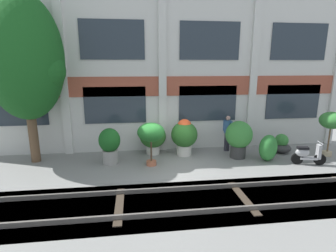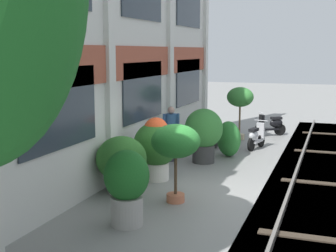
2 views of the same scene
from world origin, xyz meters
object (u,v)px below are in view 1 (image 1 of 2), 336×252
(potted_plant_fluted_column, at_px, (110,144))
(resident_by_doorway, at_px, (227,132))
(topiary_hedge, at_px, (268,148))
(potted_plant_glazed_jar, at_px, (153,137))
(potted_plant_tall_urn, at_px, (151,133))
(potted_plant_terracotta_small, at_px, (331,122))
(scooter_second_parked, at_px, (307,155))
(potted_plant_ribbed_drum, at_px, (184,135))
(potted_plant_stone_basin, at_px, (239,137))
(broadleaf_tree, at_px, (24,60))
(potted_plant_wide_bowl, at_px, (281,145))

(potted_plant_fluted_column, xyz_separation_m, resident_by_doorway, (5.47, 1.02, 0.07))
(topiary_hedge, bearing_deg, potted_plant_glazed_jar, 162.55)
(potted_plant_tall_urn, xyz_separation_m, potted_plant_terracotta_small, (8.10, 0.15, 0.22))
(scooter_second_parked, distance_m, topiary_hedge, 1.54)
(potted_plant_ribbed_drum, distance_m, potted_plant_fluted_column, 3.37)
(potted_plant_stone_basin, xyz_separation_m, potted_plant_terracotta_small, (4.17, -0.29, 0.63))
(potted_plant_ribbed_drum, distance_m, resident_by_doorway, 2.20)
(potted_plant_stone_basin, relative_size, scooter_second_parked, 1.23)
(potted_plant_terracotta_small, xyz_separation_m, resident_by_doorway, (-4.34, 1.29, -0.67))
(potted_plant_ribbed_drum, relative_size, potted_plant_terracotta_small, 0.83)
(potted_plant_terracotta_small, bearing_deg, topiary_hedge, -175.33)
(potted_plant_terracotta_small, bearing_deg, potted_plant_tall_urn, -178.93)
(broadleaf_tree, relative_size, potted_plant_fluted_column, 4.51)
(broadleaf_tree, distance_m, resident_by_doorway, 9.31)
(potted_plant_fluted_column, bearing_deg, potted_plant_tall_urn, -14.02)
(scooter_second_parked, bearing_deg, potted_plant_terracotta_small, 42.15)
(potted_plant_ribbed_drum, bearing_deg, potted_plant_tall_urn, -145.39)
(scooter_second_parked, relative_size, resident_by_doorway, 0.80)
(potted_plant_ribbed_drum, relative_size, scooter_second_parked, 1.24)
(potted_plant_stone_basin, xyz_separation_m, potted_plant_glazed_jar, (-3.75, 1.00, -0.16))
(broadleaf_tree, xyz_separation_m, potted_plant_terracotta_small, (13.02, -0.93, -2.68))
(topiary_hedge, bearing_deg, potted_plant_terracotta_small, 4.67)
(potted_plant_stone_basin, distance_m, potted_plant_glazed_jar, 3.88)
(potted_plant_ribbed_drum, bearing_deg, potted_plant_fluted_column, -168.48)
(potted_plant_stone_basin, distance_m, potted_plant_tall_urn, 3.97)
(potted_plant_tall_urn, xyz_separation_m, topiary_hedge, (5.06, -0.10, -0.80))
(broadleaf_tree, height_order, potted_plant_tall_urn, broadleaf_tree)
(potted_plant_tall_urn, relative_size, potted_plant_glazed_jar, 1.28)
(potted_plant_wide_bowl, bearing_deg, resident_by_doorway, 167.17)
(potted_plant_tall_urn, bearing_deg, topiary_hedge, -1.10)
(topiary_hedge, bearing_deg, scooter_second_parked, -25.41)
(potted_plant_fluted_column, height_order, potted_plant_wide_bowl, potted_plant_fluted_column)
(potted_plant_terracotta_small, height_order, topiary_hedge, potted_plant_terracotta_small)
(potted_plant_tall_urn, bearing_deg, potted_plant_ribbed_drum, 34.61)
(scooter_second_parked, bearing_deg, potted_plant_fluted_column, -174.91)
(potted_plant_ribbed_drum, height_order, potted_plant_terracotta_small, potted_plant_terracotta_small)
(potted_plant_ribbed_drum, relative_size, potted_plant_stone_basin, 1.01)
(potted_plant_tall_urn, height_order, topiary_hedge, potted_plant_tall_urn)
(potted_plant_glazed_jar, xyz_separation_m, topiary_hedge, (4.88, -1.54, -0.23))
(potted_plant_ribbed_drum, relative_size, potted_plant_tall_urn, 0.94)
(broadleaf_tree, xyz_separation_m, resident_by_doorway, (8.68, 0.36, -3.34))
(potted_plant_wide_bowl, bearing_deg, topiary_hedge, -140.65)
(potted_plant_glazed_jar, bearing_deg, potted_plant_ribbed_drum, -13.50)
(potted_plant_wide_bowl, relative_size, resident_by_doorway, 0.53)
(potted_plant_terracotta_small, distance_m, topiary_hedge, 3.21)
(potted_plant_fluted_column, bearing_deg, resident_by_doorway, 10.53)
(potted_plant_glazed_jar, height_order, potted_plant_wide_bowl, potted_plant_glazed_jar)
(potted_plant_stone_basin, bearing_deg, resident_by_doorway, 99.21)
(potted_plant_glazed_jar, height_order, topiary_hedge, potted_plant_glazed_jar)
(potted_plant_wide_bowl, distance_m, topiary_hedge, 1.55)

